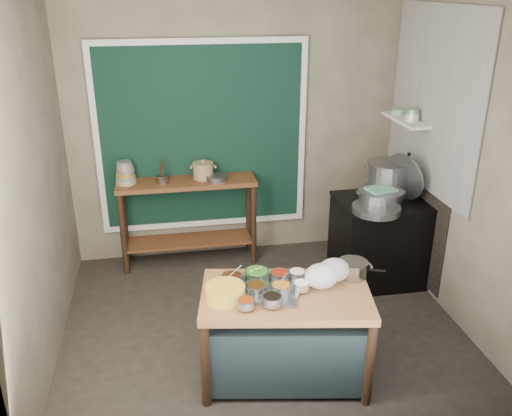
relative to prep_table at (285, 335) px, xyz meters
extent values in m
cube|color=#2C2621|center=(-0.05, 0.75, -0.39)|extent=(3.50, 3.00, 0.02)
cube|color=#776C5B|center=(-0.05, 2.26, 1.02)|extent=(3.50, 0.02, 2.80)
cube|color=#776C5B|center=(-1.81, 0.75, 1.02)|extent=(0.02, 3.00, 2.80)
cube|color=#776C5B|center=(1.71, 0.75, 1.02)|extent=(0.02, 3.00, 2.80)
cube|color=black|center=(-0.40, 2.22, 0.98)|extent=(2.10, 0.02, 1.90)
cube|color=#B2B2AA|center=(1.69, 1.30, 1.48)|extent=(0.02, 1.70, 1.70)
cube|color=black|center=(1.69, 1.40, 0.32)|extent=(0.01, 1.30, 1.30)
cube|color=beige|center=(1.58, 1.60, 1.23)|extent=(0.22, 0.70, 0.03)
cube|color=brown|center=(0.00, 0.00, 0.00)|extent=(1.35, 0.92, 0.75)
cube|color=brown|center=(-0.60, 2.03, 0.10)|extent=(1.45, 0.40, 0.95)
cube|color=black|center=(1.30, 1.30, 0.05)|extent=(0.90, 0.68, 0.85)
cube|color=black|center=(1.30, 1.30, 0.49)|extent=(0.92, 0.69, 0.03)
cube|color=gray|center=(-0.15, 0.03, 0.39)|extent=(0.60, 0.52, 0.02)
cylinder|color=gray|center=(-0.38, 0.17, 0.43)|extent=(0.16, 0.16, 0.07)
cylinder|color=gray|center=(-0.14, -0.16, 0.43)|extent=(0.15, 0.15, 0.06)
cylinder|color=gray|center=(-0.18, 0.19, 0.44)|extent=(0.19, 0.19, 0.08)
cylinder|color=gray|center=(-0.23, 0.00, 0.43)|extent=(0.16, 0.16, 0.07)
cylinder|color=gray|center=(-0.33, -0.17, 0.43)|extent=(0.13, 0.13, 0.06)
cylinder|color=silver|center=(0.11, -0.01, 0.43)|extent=(0.12, 0.12, 0.06)
cylinder|color=gray|center=(-0.38, 0.01, 0.43)|extent=(0.17, 0.17, 0.07)
cylinder|color=gray|center=(-0.01, 0.16, 0.43)|extent=(0.15, 0.15, 0.06)
cylinder|color=gray|center=(-0.04, -0.02, 0.43)|extent=(0.15, 0.15, 0.06)
cylinder|color=gray|center=(0.12, 0.16, 0.43)|extent=(0.13, 0.13, 0.06)
cylinder|color=gold|center=(-0.45, -0.02, 0.43)|extent=(0.36, 0.36, 0.11)
ellipsoid|color=white|center=(0.28, 0.03, 0.47)|extent=(0.29, 0.26, 0.19)
ellipsoid|color=white|center=(0.40, 0.11, 0.47)|extent=(0.29, 0.27, 0.18)
cylinder|color=tan|center=(-1.21, 2.05, 0.59)|extent=(0.21, 0.21, 0.04)
cylinder|color=gray|center=(-1.21, 2.05, 0.63)|extent=(0.20, 0.20, 0.04)
cylinder|color=gold|center=(-1.21, 2.05, 0.67)|extent=(0.18, 0.18, 0.04)
cylinder|color=gray|center=(-1.21, 2.05, 0.71)|extent=(0.17, 0.17, 0.04)
cylinder|color=tan|center=(-1.21, 2.05, 0.75)|extent=(0.17, 0.17, 0.04)
cylinder|color=gray|center=(-1.21, 2.05, 0.79)|extent=(0.15, 0.15, 0.04)
cylinder|color=gray|center=(-0.85, 2.00, 0.61)|extent=(0.17, 0.17, 0.08)
cylinder|color=gray|center=(-0.29, 1.97, 0.60)|extent=(0.26, 0.26, 0.06)
cylinder|color=gray|center=(1.48, 1.30, 0.74)|extent=(0.28, 0.49, 0.47)
cube|color=#5A9774|center=(1.21, 1.21, 0.66)|extent=(0.30, 0.26, 0.02)
cylinder|color=gray|center=(1.10, 1.03, 0.53)|extent=(0.46, 0.46, 0.06)
cylinder|color=silver|center=(1.58, 1.50, 1.26)|extent=(0.15, 0.15, 0.04)
cylinder|color=silver|center=(1.58, 1.50, 1.30)|extent=(0.14, 0.14, 0.04)
cylinder|color=gray|center=(1.58, 1.50, 1.34)|extent=(0.13, 0.13, 0.04)
cylinder|color=gray|center=(1.58, 1.79, 1.27)|extent=(0.18, 0.18, 0.05)
camera|label=1|loc=(-0.83, -3.35, 2.49)|focal=38.00mm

